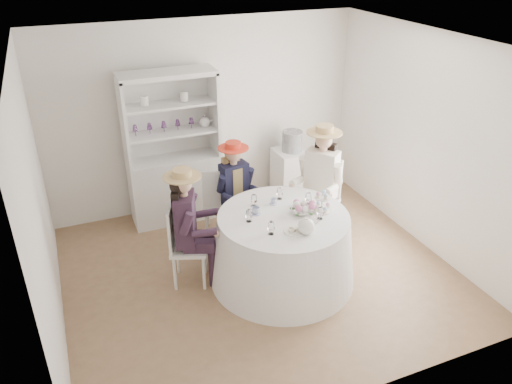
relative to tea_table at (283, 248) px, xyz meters
name	(u,v)px	position (x,y,z in m)	size (l,w,h in m)	color
ground	(259,272)	(-0.21, 0.21, -0.43)	(4.50, 4.50, 0.00)	brown
ceiling	(260,45)	(-0.21, 0.21, 2.27)	(4.50, 4.50, 0.00)	white
wall_back	(205,116)	(-0.21, 2.21, 0.92)	(4.50, 4.50, 0.00)	white
wall_front	(361,275)	(-0.21, -1.79, 0.92)	(4.50, 4.50, 0.00)	white
wall_left	(39,211)	(-2.46, 0.21, 0.92)	(4.50, 4.50, 0.00)	white
wall_right	(426,142)	(2.04, 0.21, 0.92)	(4.50, 4.50, 0.00)	white
tea_table	(283,248)	(0.00, 0.00, 0.00)	(1.69, 1.69, 0.85)	white
hutch	(174,169)	(-0.78, 1.90, 0.33)	(1.42, 0.91, 2.11)	silver
side_table	(291,174)	(1.01, 1.84, -0.04)	(0.49, 0.49, 0.77)	silver
hatbox	(292,141)	(1.01, 1.84, 0.49)	(0.30, 0.30, 0.30)	black
guest_left	(188,221)	(-1.01, 0.36, 0.39)	(0.60, 0.55, 1.45)	silver
guest_mid	(235,186)	(-0.19, 1.06, 0.35)	(0.51, 0.54, 1.37)	silver
guest_right	(321,177)	(0.84, 0.67, 0.46)	(0.67, 0.65, 1.57)	silver
spare_chair	(218,199)	(-0.37, 1.22, 0.11)	(0.53, 0.53, 0.99)	silver
teacup_a	(256,211)	(-0.27, 0.16, 0.47)	(0.10, 0.10, 0.08)	white
teacup_b	(273,202)	(0.01, 0.30, 0.46)	(0.07, 0.07, 0.06)	white
teacup_c	(296,204)	(0.23, 0.15, 0.46)	(0.08, 0.08, 0.06)	white
flower_bowl	(301,212)	(0.20, -0.03, 0.46)	(0.23, 0.23, 0.06)	white
flower_arrangement	(303,206)	(0.22, -0.04, 0.53)	(0.20, 0.20, 0.08)	pink
table_teapot	(306,226)	(0.07, -0.41, 0.51)	(0.25, 0.18, 0.19)	white
sandwich_plate	(294,230)	(-0.03, -0.33, 0.44)	(0.23, 0.23, 0.05)	white
cupcake_stand	(322,204)	(0.46, -0.04, 0.51)	(0.24, 0.24, 0.23)	white
stemware_set	(284,210)	(0.00, 0.00, 0.50)	(0.86, 0.86, 0.15)	white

